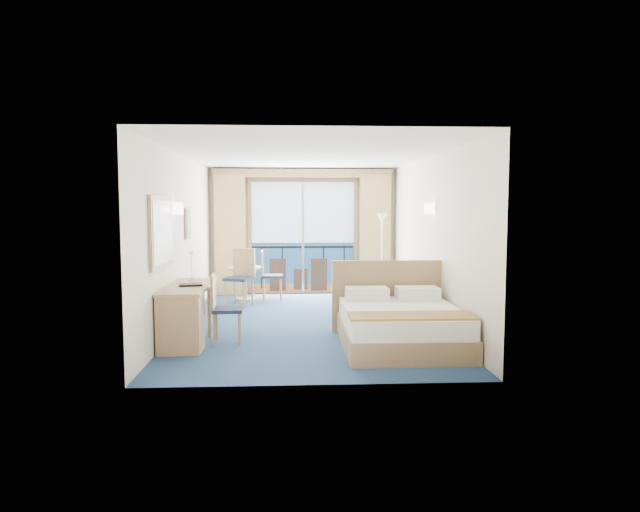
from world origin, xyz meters
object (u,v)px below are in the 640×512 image
Objects in this scene: desk_chair at (221,304)px; table_chair_a at (268,272)px; round_table at (245,275)px; desk at (183,316)px; table_chair_b at (241,273)px; bed at (400,324)px; nightstand at (421,309)px; floor_lamp at (382,234)px; armchair at (371,286)px.

table_chair_a reaches higher than desk_chair.
desk is at bearing -97.36° from round_table.
table_chair_b is (0.02, 3.02, 0.07)m from desk_chair.
desk is (-2.90, -0.02, 0.14)m from bed.
table_chair_b is at bearing 145.89° from nightstand.
desk_chair reaches higher than desk.
bed is at bearing -58.87° from round_table.
bed is at bearing -32.41° from table_chair_b.
table_chair_a is at bearing 76.32° from desk.
table_chair_b is at bearing 140.55° from table_chair_a.
table_chair_a is (-2.52, 2.67, 0.30)m from nightstand.
nightstand is at bearing 20.75° from desk.
desk reaches higher than nightstand.
table_chair_a is (-1.93, 3.97, 0.26)m from bed.
nightstand is 0.47× the size of table_chair_b.
floor_lamp reaches higher than bed.
bed is 1.43m from nightstand.
nightstand is 3.64m from table_chair_b.
desk is at bearing -179.58° from bed.
bed reaches higher than round_table.
desk_chair is 0.88× the size of table_chair_b.
desk_chair is at bearing -68.71° from table_chair_b.
bed is 4.27m from floor_lamp.
floor_lamp is at bearing -88.33° from table_chair_a.
nightstand is 0.52× the size of table_chair_a.
table_chair_b is (-0.48, -0.64, 0.05)m from table_chair_a.
nightstand is 3.73m from desk.
floor_lamp reaches higher than desk_chair.
floor_lamp reaches higher than round_table.
floor_lamp is (0.42, 4.13, 1.01)m from bed.
armchair is 2.51m from table_chair_b.
table_chair_b is at bearing -48.76° from armchair.
bed is 1.17× the size of floor_lamp.
bed is at bearing -114.25° from nightstand.
table_chair_a is (0.46, 0.01, 0.05)m from round_table.
table_chair_b reaches higher than desk.
floor_lamp is 2.47m from table_chair_a.
armchair reaches higher than nightstand.
bed reaches higher than nightstand.
floor_lamp reaches higher than table_chair_a.
table_chair_b is at bearing -164.21° from floor_lamp.
desk is 4.10m from table_chair_a.
round_table is (-2.97, 2.65, 0.25)m from nightstand.
desk_chair is at bearing -161.88° from nightstand.
desk is 1.56× the size of table_chair_b.
desk_chair is at bearing -90.71° from round_table.
armchair is 1.26m from floor_lamp.
armchair is 2.10m from table_chair_a.
armchair is at bearing -108.20° from table_chair_a.
round_table is (-2.47, 0.56, 0.16)m from armchair.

